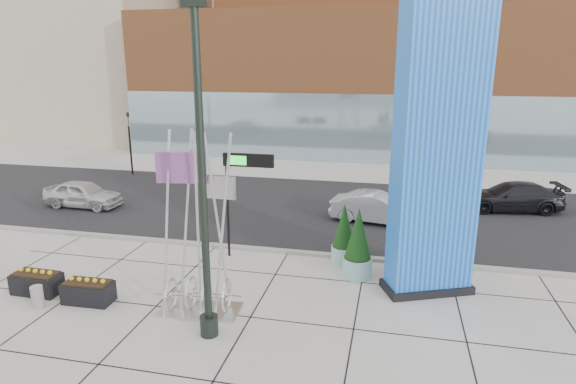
% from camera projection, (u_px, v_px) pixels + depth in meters
% --- Properties ---
extents(ground, '(160.00, 160.00, 0.00)m').
position_uv_depth(ground, '(229.00, 298.00, 15.19)').
color(ground, '#9E9991').
rests_on(ground, ground).
extents(street_asphalt, '(80.00, 12.00, 0.02)m').
position_uv_depth(street_asphalt, '(294.00, 207.00, 24.61)').
color(street_asphalt, black).
rests_on(street_asphalt, ground).
extents(curb_edge, '(80.00, 0.30, 0.12)m').
position_uv_depth(curb_edge, '(263.00, 250.00, 18.94)').
color(curb_edge, gray).
rests_on(curb_edge, ground).
extents(tower_podium, '(34.00, 10.00, 11.00)m').
position_uv_depth(tower_podium, '(350.00, 84.00, 38.98)').
color(tower_podium, '#A75D30').
rests_on(tower_podium, ground).
extents(tower_glass_front, '(34.00, 0.60, 5.00)m').
position_uv_depth(tower_glass_front, '(342.00, 128.00, 35.24)').
color(tower_glass_front, '#8CA5B2').
rests_on(tower_glass_front, ground).
extents(blue_pylon, '(3.03, 2.22, 9.23)m').
position_uv_depth(blue_pylon, '(437.00, 156.00, 14.54)').
color(blue_pylon, blue).
rests_on(blue_pylon, ground).
extents(lamp_post, '(0.61, 0.49, 8.99)m').
position_uv_depth(lamp_post, '(203.00, 206.00, 12.19)').
color(lamp_post, black).
rests_on(lamp_post, ground).
extents(public_art_sculpture, '(2.49, 1.38, 5.47)m').
position_uv_depth(public_art_sculpture, '(198.00, 267.00, 14.01)').
color(public_art_sculpture, silver).
rests_on(public_art_sculpture, ground).
extents(concrete_bollard, '(0.35, 0.35, 0.69)m').
position_uv_depth(concrete_bollard, '(37.00, 297.00, 14.52)').
color(concrete_bollard, gray).
rests_on(concrete_bollard, ground).
extents(overhead_street_sign, '(1.89, 0.20, 4.01)m').
position_uv_depth(overhead_street_sign, '(244.00, 169.00, 17.47)').
color(overhead_street_sign, black).
rests_on(overhead_street_sign, ground).
extents(round_planter_east, '(1.09, 1.09, 2.73)m').
position_uv_depth(round_planter_east, '(413.00, 234.00, 17.06)').
color(round_planter_east, '#8FC1BE').
rests_on(round_planter_east, ground).
extents(round_planter_mid, '(0.91, 0.91, 2.28)m').
position_uv_depth(round_planter_mid, '(344.00, 235.00, 17.63)').
color(round_planter_mid, '#8FC1BE').
rests_on(round_planter_mid, ground).
extents(round_planter_west, '(1.00, 1.00, 2.50)m').
position_uv_depth(round_planter_west, '(358.00, 245.00, 16.39)').
color(round_planter_west, '#8FC1BE').
rests_on(round_planter_west, ground).
extents(box_planter_north, '(1.53, 0.79, 0.83)m').
position_uv_depth(box_planter_north, '(37.00, 282.00, 15.42)').
color(box_planter_north, black).
rests_on(box_planter_north, ground).
extents(box_planter_south, '(1.51, 0.78, 0.82)m').
position_uv_depth(box_planter_south, '(88.00, 291.00, 14.83)').
color(box_planter_south, black).
rests_on(box_planter_south, ground).
extents(car_white_west, '(4.02, 1.73, 1.35)m').
position_uv_depth(car_white_west, '(83.00, 194.00, 24.54)').
color(car_white_west, silver).
rests_on(car_white_west, ground).
extents(car_silver_mid, '(4.41, 2.13, 1.39)m').
position_uv_depth(car_silver_mid, '(377.00, 208.00, 22.13)').
color(car_silver_mid, '#A9ABB1').
rests_on(car_silver_mid, ground).
extents(car_dark_east, '(5.08, 2.61, 1.41)m').
position_uv_depth(car_dark_east, '(511.00, 197.00, 23.95)').
color(car_dark_east, black).
rests_on(car_dark_east, ground).
extents(traffic_signal, '(0.15, 0.18, 4.10)m').
position_uv_depth(traffic_signal, '(130.00, 140.00, 31.24)').
color(traffic_signal, black).
rests_on(traffic_signal, ground).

